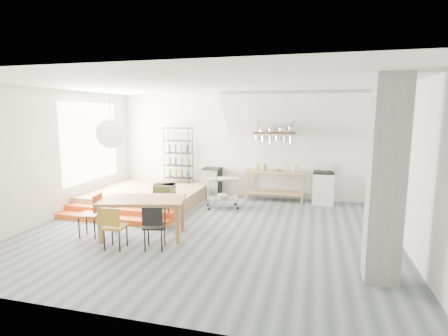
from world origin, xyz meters
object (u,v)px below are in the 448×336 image
(dining_table, at_px, (143,203))
(rolling_cart, at_px, (223,189))
(stove, at_px, (323,187))
(mini_fridge, at_px, (212,182))

(dining_table, relative_size, rolling_cart, 2.02)
(dining_table, bearing_deg, stove, 30.70)
(rolling_cart, relative_size, mini_fridge, 1.05)
(mini_fridge, bearing_deg, dining_table, -95.65)
(dining_table, bearing_deg, mini_fridge, 69.71)
(stove, bearing_deg, rolling_cart, -155.96)
(stove, bearing_deg, mini_fridge, 179.26)
(rolling_cart, xyz_separation_m, mini_fridge, (-0.68, 1.25, -0.09))
(rolling_cart, bearing_deg, mini_fridge, 97.02)
(stove, distance_m, mini_fridge, 3.38)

